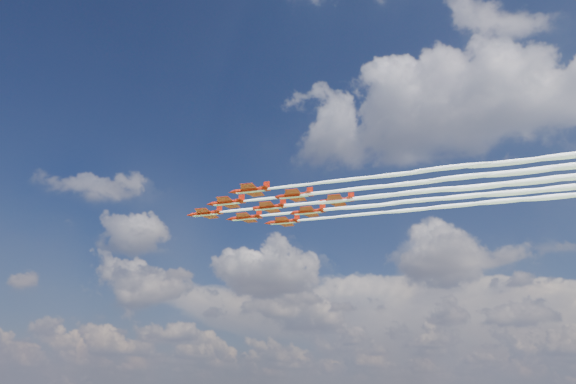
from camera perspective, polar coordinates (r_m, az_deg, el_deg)
name	(u,v)px	position (r m, az deg, el deg)	size (l,w,h in m)	color
jet_lead	(374,197)	(158.70, 8.75, -0.47)	(109.08, 26.76, 2.93)	#B21A09
jet_row2_port	(408,184)	(150.81, 12.12, 0.85)	(109.08, 26.76, 2.93)	#B21A09
jet_row2_starb	(413,202)	(164.76, 12.62, -0.96)	(109.08, 26.76, 2.93)	#B21A09
jet_row3_port	(447,169)	(143.59, 15.86, 2.30)	(109.08, 26.76, 2.93)	#B21A09
jet_row3_centre	(449,189)	(157.48, 16.04, 0.28)	(109.08, 26.76, 2.93)	#B21A09
jet_row3_starb	(451,206)	(171.54, 16.19, -1.41)	(109.08, 26.76, 2.93)	#B21A09
jet_row4_port	(489,175)	(150.90, 19.78, 1.63)	(109.08, 26.76, 2.93)	#B21A09
jet_row4_starb	(488,195)	(164.84, 19.62, -0.24)	(109.08, 26.76, 2.93)	#B21A09
jet_tail	(529,181)	(158.86, 23.32, 1.02)	(109.08, 26.76, 2.93)	#B21A09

